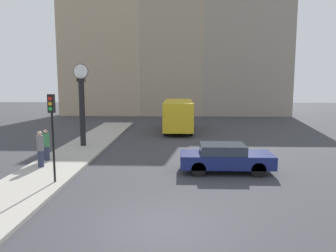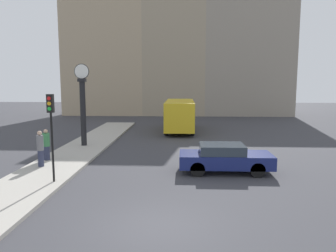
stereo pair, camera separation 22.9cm
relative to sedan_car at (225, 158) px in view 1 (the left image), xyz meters
The scene contains 9 objects.
ground_plane 6.82m from the sedan_car, 114.67° to the right, with size 120.00×120.00×0.00m, color #38383D.
sidewalk_corner 9.79m from the sedan_car, 149.89° to the left, with size 2.94×26.13×0.14m, color #A39E93.
building_row 29.24m from the sedan_car, 96.41° to the left, with size 29.42×5.00×18.87m.
sedan_car is the anchor object (origin of this frame).
bus_distant 13.37m from the sedan_car, 99.92° to the left, with size 2.43×7.49×2.67m.
traffic_light_near 8.07m from the sedan_car, 162.91° to the right, with size 0.26×0.24×3.68m.
street_clock 10.47m from the sedan_car, 146.58° to the left, with size 0.97×0.47×5.34m.
pedestrian_green_hoodie 9.47m from the sedan_car, behind, with size 0.38×0.38×1.67m.
pedestrian_grey_jacket 9.07m from the sedan_car, behind, with size 0.33×0.33×1.79m.
Camera 1 is at (0.60, -9.31, 4.32)m, focal length 35.00 mm.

